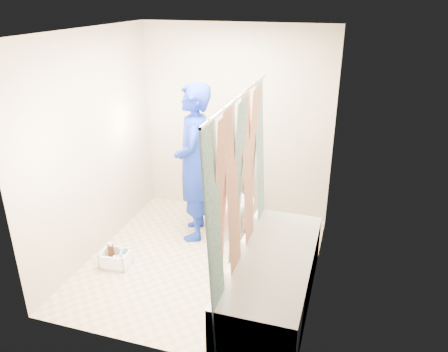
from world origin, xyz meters
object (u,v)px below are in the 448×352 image
(cleaning_caddy, at_px, (117,259))
(toilet, at_px, (233,200))
(bathtub, at_px, (272,277))
(plumber, at_px, (194,163))

(cleaning_caddy, bearing_deg, toilet, 45.61)
(bathtub, bearing_deg, plumber, 139.52)
(plumber, relative_size, cleaning_caddy, 5.94)
(bathtub, distance_m, toilet, 1.44)
(plumber, bearing_deg, cleaning_caddy, -49.38)
(bathtub, xyz_separation_m, plumber, (-1.13, 0.96, 0.65))
(plumber, distance_m, cleaning_caddy, 1.34)
(bathtub, xyz_separation_m, toilet, (-0.74, 1.23, 0.11))
(toilet, xyz_separation_m, cleaning_caddy, (-0.96, -1.16, -0.30))
(bathtub, bearing_deg, toilet, 120.82)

